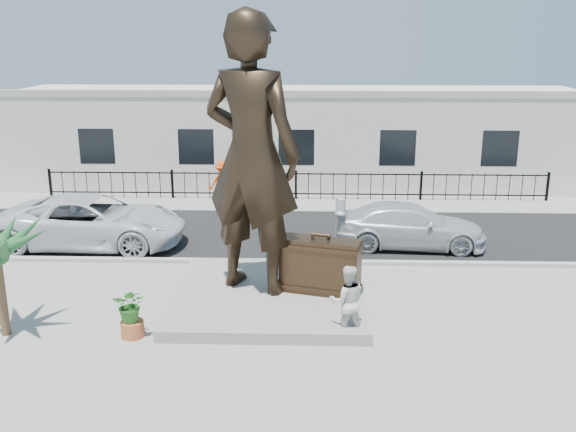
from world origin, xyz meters
The scene contains 16 objects.
ground centered at (0.00, 0.00, 0.00)m, with size 100.00×100.00×0.00m, color #9E9991.
street centered at (0.00, 8.00, 0.01)m, with size 40.00×7.00×0.01m, color black.
curb centered at (0.00, 4.50, 0.06)m, with size 40.00×0.25×0.12m, color #A5A399.
far_sidewalk centered at (0.00, 12.00, 0.01)m, with size 40.00×2.50×0.02m, color #9E9991.
plinth centered at (-0.50, 1.50, 0.15)m, with size 5.20×5.20×0.30m, color gray.
fence centered at (0.00, 12.80, 0.60)m, with size 22.00×0.10×1.20m, color black.
building centered at (0.00, 17.00, 2.20)m, with size 28.00×7.00×4.40m, color silver.
statue centered at (-0.95, 1.81, 4.01)m, with size 2.71×1.78×7.43m, color black.
suitcase centered at (0.89, 1.49, 1.05)m, with size 2.14×0.68×1.51m, color #352416.
tourist centered at (1.51, -0.50, 0.90)m, with size 0.87×0.68×1.80m, color silver.
car_white centered at (-6.87, 6.06, 0.89)m, with size 2.92×6.33×1.76m, color silver.
car_silver centered at (4.04, 6.34, 0.75)m, with size 2.08×5.12×1.49m, color silver.
worker centered at (-3.06, 11.63, 0.97)m, with size 1.23×0.71×1.90m, color #E9410C.
palm_tree centered at (-6.82, -0.73, 0.00)m, with size 1.80×1.80×3.20m, color #1B4C23, non-canonical shape.
planter centered at (-3.69, -0.74, 0.20)m, with size 0.56×0.56×0.40m, color #B95B30.
shrub centered at (-3.69, -0.74, 0.83)m, with size 0.78×0.67×0.86m, color #296320.
Camera 1 is at (0.54, -14.80, 7.10)m, focal length 40.00 mm.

